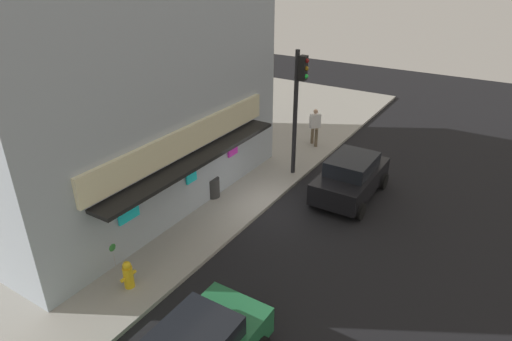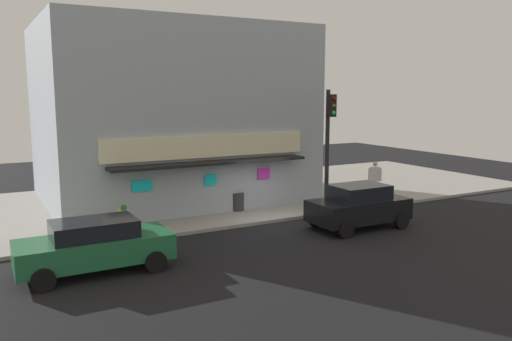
# 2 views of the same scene
# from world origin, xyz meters

# --- Properties ---
(ground_plane) EXTENTS (49.71, 49.71, 0.00)m
(ground_plane) POSITION_xyz_m (0.00, 0.00, 0.00)
(ground_plane) COLOR black
(sidewalk) EXTENTS (33.14, 11.39, 0.13)m
(sidewalk) POSITION_xyz_m (0.00, 5.69, 0.07)
(sidewalk) COLOR gray
(sidewalk) RESTS_ON ground_plane
(corner_building) EXTENTS (11.76, 10.27, 8.17)m
(corner_building) POSITION_xyz_m (-2.05, 6.81, 4.21)
(corner_building) COLOR #9EA8B2
(corner_building) RESTS_ON sidewalk
(traffic_light) EXTENTS (0.32, 0.58, 5.22)m
(traffic_light) POSITION_xyz_m (2.86, 0.43, 3.47)
(traffic_light) COLOR black
(traffic_light) RESTS_ON sidewalk
(fire_hydrant) EXTENTS (0.52, 0.28, 0.86)m
(fire_hydrant) POSITION_xyz_m (-6.07, 1.07, 0.55)
(fire_hydrant) COLOR gold
(fire_hydrant) RESTS_ON sidewalk
(trash_can) EXTENTS (0.55, 0.55, 0.78)m
(trash_can) POSITION_xyz_m (-0.66, 2.19, 0.52)
(trash_can) COLOR #2D2D2D
(trash_can) RESTS_ON sidewalk
(pedestrian) EXTENTS (0.55, 0.55, 1.84)m
(pedestrian) POSITION_xyz_m (6.12, 1.07, 1.16)
(pedestrian) COLOR brown
(pedestrian) RESTS_ON sidewalk
(potted_plant_by_doorway) EXTENTS (0.56, 0.56, 0.95)m
(potted_plant_by_doorway) POSITION_xyz_m (-5.65, 2.38, 0.63)
(potted_plant_by_doorway) COLOR gray
(potted_plant_by_doorway) RESTS_ON sidewalk
(parked_car_black) EXTENTS (3.91, 2.07, 1.70)m
(parked_car_black) POSITION_xyz_m (2.37, -2.23, 0.87)
(parked_car_black) COLOR black
(parked_car_black) RESTS_ON ground_plane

